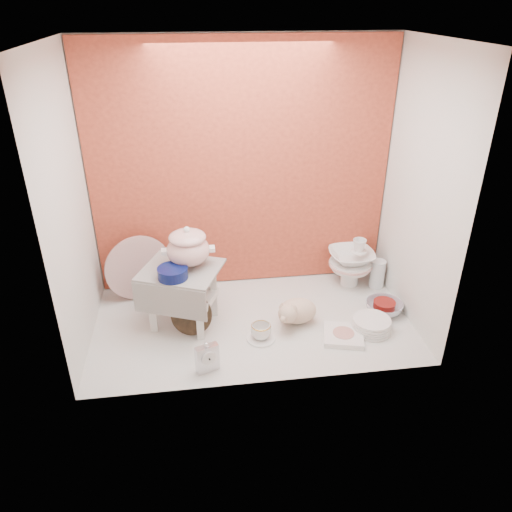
{
  "coord_description": "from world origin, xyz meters",
  "views": [
    {
      "loc": [
        -0.3,
        -2.3,
        1.67
      ],
      "look_at": [
        0.02,
        0.02,
        0.42
      ],
      "focal_mm": 34.51,
      "sensor_mm": 36.0,
      "label": 1
    }
  ],
  "objects_px": {
    "floral_platter": "(139,268)",
    "soup_tureen": "(188,246)",
    "step_stool": "(183,296)",
    "porcelain_tower": "(351,262)",
    "dinner_plate_stack": "(371,324)",
    "plush_pig": "(298,310)",
    "mantel_clock": "(207,357)",
    "gold_rim_teacup": "(261,331)",
    "crystal_bowl": "(384,307)",
    "blue_white_vase": "(163,278)"
  },
  "relations": [
    {
      "from": "plush_pig",
      "to": "porcelain_tower",
      "type": "relative_size",
      "value": 0.85
    },
    {
      "from": "floral_platter",
      "to": "plush_pig",
      "type": "relative_size",
      "value": 1.48
    },
    {
      "from": "blue_white_vase",
      "to": "porcelain_tower",
      "type": "bearing_deg",
      "value": -1.55
    },
    {
      "from": "blue_white_vase",
      "to": "mantel_clock",
      "type": "relative_size",
      "value": 1.43
    },
    {
      "from": "dinner_plate_stack",
      "to": "crystal_bowl",
      "type": "xyz_separation_m",
      "value": [
        0.13,
        0.16,
        -0.0
      ]
    },
    {
      "from": "step_stool",
      "to": "floral_platter",
      "type": "xyz_separation_m",
      "value": [
        -0.26,
        0.31,
        0.03
      ]
    },
    {
      "from": "mantel_clock",
      "to": "dinner_plate_stack",
      "type": "bearing_deg",
      "value": -7.53
    },
    {
      "from": "crystal_bowl",
      "to": "plush_pig",
      "type": "bearing_deg",
      "value": -176.75
    },
    {
      "from": "soup_tureen",
      "to": "dinner_plate_stack",
      "type": "relative_size",
      "value": 1.21
    },
    {
      "from": "soup_tureen",
      "to": "dinner_plate_stack",
      "type": "xyz_separation_m",
      "value": [
        0.99,
        -0.26,
        -0.43
      ]
    },
    {
      "from": "blue_white_vase",
      "to": "dinner_plate_stack",
      "type": "distance_m",
      "value": 1.28
    },
    {
      "from": "soup_tureen",
      "to": "floral_platter",
      "type": "distance_m",
      "value": 0.49
    },
    {
      "from": "soup_tureen",
      "to": "crystal_bowl",
      "type": "height_order",
      "value": "soup_tureen"
    },
    {
      "from": "mantel_clock",
      "to": "dinner_plate_stack",
      "type": "height_order",
      "value": "mantel_clock"
    },
    {
      "from": "blue_white_vase",
      "to": "crystal_bowl",
      "type": "height_order",
      "value": "blue_white_vase"
    },
    {
      "from": "plush_pig",
      "to": "porcelain_tower",
      "type": "xyz_separation_m",
      "value": [
        0.43,
        0.38,
        0.08
      ]
    },
    {
      "from": "mantel_clock",
      "to": "porcelain_tower",
      "type": "xyz_separation_m",
      "value": [
        0.96,
        0.72,
        0.08
      ]
    },
    {
      "from": "soup_tureen",
      "to": "plush_pig",
      "type": "bearing_deg",
      "value": -12.01
    },
    {
      "from": "step_stool",
      "to": "soup_tureen",
      "type": "xyz_separation_m",
      "value": [
        0.05,
        0.03,
        0.29
      ]
    },
    {
      "from": "dinner_plate_stack",
      "to": "floral_platter",
      "type": "bearing_deg",
      "value": 157.66
    },
    {
      "from": "floral_platter",
      "to": "soup_tureen",
      "type": "bearing_deg",
      "value": -41.92
    },
    {
      "from": "plush_pig",
      "to": "crystal_bowl",
      "type": "relative_size",
      "value": 1.27
    },
    {
      "from": "floral_platter",
      "to": "mantel_clock",
      "type": "height_order",
      "value": "floral_platter"
    },
    {
      "from": "floral_platter",
      "to": "gold_rim_teacup",
      "type": "bearing_deg",
      "value": -38.28
    },
    {
      "from": "step_stool",
      "to": "mantel_clock",
      "type": "height_order",
      "value": "step_stool"
    },
    {
      "from": "soup_tureen",
      "to": "plush_pig",
      "type": "distance_m",
      "value": 0.72
    },
    {
      "from": "step_stool",
      "to": "dinner_plate_stack",
      "type": "height_order",
      "value": "step_stool"
    },
    {
      "from": "floral_platter",
      "to": "dinner_plate_stack",
      "type": "height_order",
      "value": "floral_platter"
    },
    {
      "from": "mantel_clock",
      "to": "crystal_bowl",
      "type": "xyz_separation_m",
      "value": [
        1.06,
        0.37,
        -0.05
      ]
    },
    {
      "from": "step_stool",
      "to": "soup_tureen",
      "type": "relative_size",
      "value": 1.49
    },
    {
      "from": "plush_pig",
      "to": "dinner_plate_stack",
      "type": "distance_m",
      "value": 0.42
    },
    {
      "from": "floral_platter",
      "to": "blue_white_vase",
      "type": "xyz_separation_m",
      "value": [
        0.14,
        0.0,
        -0.08
      ]
    },
    {
      "from": "soup_tureen",
      "to": "floral_platter",
      "type": "xyz_separation_m",
      "value": [
        -0.31,
        0.28,
        -0.27
      ]
    },
    {
      "from": "blue_white_vase",
      "to": "gold_rim_teacup",
      "type": "relative_size",
      "value": 2.2
    },
    {
      "from": "step_stool",
      "to": "plush_pig",
      "type": "distance_m",
      "value": 0.65
    },
    {
      "from": "floral_platter",
      "to": "crystal_bowl",
      "type": "relative_size",
      "value": 1.88
    },
    {
      "from": "step_stool",
      "to": "gold_rim_teacup",
      "type": "distance_m",
      "value": 0.48
    },
    {
      "from": "plush_pig",
      "to": "blue_white_vase",
      "type": "bearing_deg",
      "value": 129.39
    },
    {
      "from": "mantel_clock",
      "to": "crystal_bowl",
      "type": "height_order",
      "value": "mantel_clock"
    },
    {
      "from": "mantel_clock",
      "to": "gold_rim_teacup",
      "type": "height_order",
      "value": "mantel_clock"
    },
    {
      "from": "gold_rim_teacup",
      "to": "porcelain_tower",
      "type": "height_order",
      "value": "porcelain_tower"
    },
    {
      "from": "gold_rim_teacup",
      "to": "porcelain_tower",
      "type": "distance_m",
      "value": 0.83
    },
    {
      "from": "gold_rim_teacup",
      "to": "dinner_plate_stack",
      "type": "height_order",
      "value": "gold_rim_teacup"
    },
    {
      "from": "step_stool",
      "to": "porcelain_tower",
      "type": "relative_size",
      "value": 1.27
    },
    {
      "from": "blue_white_vase",
      "to": "crystal_bowl",
      "type": "xyz_separation_m",
      "value": [
        1.3,
        -0.38,
        -0.09
      ]
    },
    {
      "from": "soup_tureen",
      "to": "gold_rim_teacup",
      "type": "distance_m",
      "value": 0.61
    },
    {
      "from": "dinner_plate_stack",
      "to": "soup_tureen",
      "type": "bearing_deg",
      "value": 165.54
    },
    {
      "from": "dinner_plate_stack",
      "to": "crystal_bowl",
      "type": "bearing_deg",
      "value": 49.82
    },
    {
      "from": "dinner_plate_stack",
      "to": "step_stool",
      "type": "bearing_deg",
      "value": 167.91
    },
    {
      "from": "floral_platter",
      "to": "porcelain_tower",
      "type": "height_order",
      "value": "floral_platter"
    }
  ]
}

